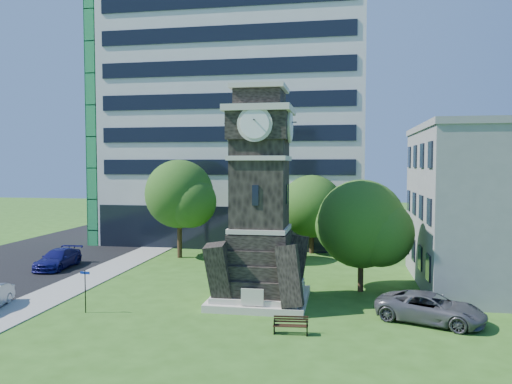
% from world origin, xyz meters
% --- Properties ---
extents(ground, '(160.00, 160.00, 0.00)m').
position_xyz_m(ground, '(0.00, 0.00, 0.00)').
color(ground, '#315E1A').
rests_on(ground, ground).
extents(sidewalk, '(3.00, 70.00, 0.06)m').
position_xyz_m(sidewalk, '(-9.50, 5.00, 0.03)').
color(sidewalk, gray).
rests_on(sidewalk, ground).
extents(clock_tower, '(5.40, 5.40, 12.22)m').
position_xyz_m(clock_tower, '(3.00, 2.00, 5.28)').
color(clock_tower, beige).
rests_on(clock_tower, ground).
extents(office_tall, '(26.20, 15.11, 28.60)m').
position_xyz_m(office_tall, '(-3.20, 25.84, 14.22)').
color(office_tall, silver).
rests_on(office_tall, ground).
extents(car_street_north, '(2.30, 5.01, 1.42)m').
position_xyz_m(car_street_north, '(-13.57, 8.44, 0.71)').
color(car_street_north, navy).
rests_on(car_street_north, ground).
extents(car_east_lot, '(5.76, 4.19, 1.46)m').
position_xyz_m(car_east_lot, '(11.97, -0.25, 0.73)').
color(car_east_lot, '#56555A').
rests_on(car_east_lot, ground).
extents(park_bench, '(1.61, 0.43, 0.83)m').
position_xyz_m(park_bench, '(5.30, -3.13, 0.44)').
color(park_bench, black).
rests_on(park_bench, ground).
extents(street_sign, '(0.55, 0.05, 2.28)m').
position_xyz_m(street_sign, '(-5.75, -1.71, 1.43)').
color(street_sign, black).
rests_on(street_sign, ground).
extents(tree_nw, '(6.31, 5.74, 8.25)m').
position_xyz_m(tree_nw, '(-5.80, 14.17, 5.17)').
color(tree_nw, '#332114').
rests_on(tree_nw, ground).
extents(tree_nc, '(4.79, 4.35, 5.80)m').
position_xyz_m(tree_nc, '(0.75, 13.81, 3.47)').
color(tree_nc, '#332114').
rests_on(tree_nc, ground).
extents(tree_ne, '(6.07, 5.52, 6.93)m').
position_xyz_m(tree_ne, '(5.03, 18.14, 4.00)').
color(tree_ne, '#332114').
rests_on(tree_ne, ground).
extents(tree_east, '(5.98, 5.44, 6.94)m').
position_xyz_m(tree_east, '(8.84, 5.36, 4.05)').
color(tree_east, '#332114').
rests_on(tree_east, ground).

